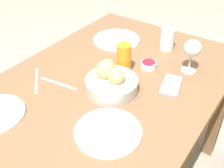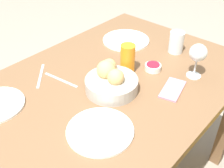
# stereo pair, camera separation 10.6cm
# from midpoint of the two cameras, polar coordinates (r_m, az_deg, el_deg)

# --- Properties ---
(dining_table) EXTENTS (1.34, 0.87, 0.75)m
(dining_table) POSITION_cam_midpoint_polar(r_m,az_deg,el_deg) (1.24, 0.78, -4.21)
(dining_table) COLOR brown
(dining_table) RESTS_ON ground_plane
(bread_basket) EXTENTS (0.21, 0.21, 0.12)m
(bread_basket) POSITION_cam_midpoint_polar(r_m,az_deg,el_deg) (1.14, 2.51, 0.59)
(bread_basket) COLOR #B2ADA3
(bread_basket) RESTS_ON dining_table
(plate_near_left) EXTENTS (0.25, 0.25, 0.01)m
(plate_near_left) POSITION_cam_midpoint_polar(r_m,az_deg,el_deg) (1.52, 4.87, 8.82)
(plate_near_left) COLOR white
(plate_near_left) RESTS_ON dining_table
(plate_far_center) EXTENTS (0.23, 0.23, 0.01)m
(plate_far_center) POSITION_cam_midpoint_polar(r_m,az_deg,el_deg) (0.97, 0.70, -9.62)
(plate_far_center) COLOR white
(plate_far_center) RESTS_ON dining_table
(juice_glass) EXTENTS (0.06, 0.06, 0.13)m
(juice_glass) POSITION_cam_midpoint_polar(r_m,az_deg,el_deg) (1.24, 5.64, 5.05)
(juice_glass) COLOR orange
(juice_glass) RESTS_ON dining_table
(water_tumbler) EXTENTS (0.07, 0.07, 0.11)m
(water_tumbler) POSITION_cam_midpoint_polar(r_m,az_deg,el_deg) (1.44, 15.02, 8.15)
(water_tumbler) COLOR silver
(water_tumbler) RESTS_ON dining_table
(wine_glass) EXTENTS (0.08, 0.08, 0.16)m
(wine_glass) POSITION_cam_midpoint_polar(r_m,az_deg,el_deg) (1.25, 19.42, 5.71)
(wine_glass) COLOR silver
(wine_glass) RESTS_ON dining_table
(jam_bowl_berry) EXTENTS (0.07, 0.07, 0.03)m
(jam_bowl_berry) POSITION_cam_midpoint_polar(r_m,az_deg,el_deg) (1.29, 10.64, 3.34)
(jam_bowl_berry) COLOR white
(jam_bowl_berry) RESTS_ON dining_table
(fork_silver) EXTENTS (0.03, 0.18, 0.00)m
(fork_silver) POSITION_cam_midpoint_polar(r_m,az_deg,el_deg) (1.22, -7.94, 0.75)
(fork_silver) COLOR #B7B7BC
(fork_silver) RESTS_ON dining_table
(knife_silver) EXTENTS (0.14, 0.14, 0.00)m
(knife_silver) POSITION_cam_midpoint_polar(r_m,az_deg,el_deg) (1.26, -12.02, 1.58)
(knife_silver) COLOR #B7B7BC
(knife_silver) RESTS_ON dining_table
(cell_phone) EXTENTS (0.16, 0.11, 0.01)m
(cell_phone) POSITION_cam_midpoint_polar(r_m,az_deg,el_deg) (1.19, 14.71, -1.13)
(cell_phone) COLOR pink
(cell_phone) RESTS_ON dining_table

